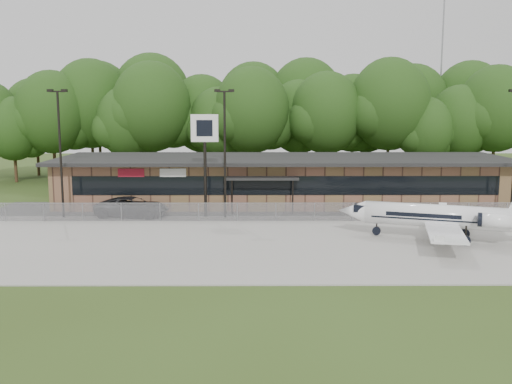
{
  "coord_description": "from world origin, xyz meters",
  "views": [
    {
      "loc": [
        -2.71,
        -28.5,
        8.94
      ],
      "look_at": [
        -2.55,
        12.0,
        2.81
      ],
      "focal_mm": 40.0,
      "sensor_mm": 36.0,
      "label": 1
    }
  ],
  "objects_px": {
    "terminal": "(283,179)",
    "pole_sign": "(205,139)",
    "business_jet": "(446,217)",
    "suv": "(132,207)"
  },
  "relations": [
    {
      "from": "suv",
      "to": "terminal",
      "type": "bearing_deg",
      "value": -56.09
    },
    {
      "from": "terminal",
      "to": "pole_sign",
      "type": "relative_size",
      "value": 4.95
    },
    {
      "from": "business_jet",
      "to": "suv",
      "type": "distance_m",
      "value": 24.19
    },
    {
      "from": "suv",
      "to": "pole_sign",
      "type": "relative_size",
      "value": 0.71
    },
    {
      "from": "suv",
      "to": "pole_sign",
      "type": "distance_m",
      "value": 8.13
    },
    {
      "from": "business_jet",
      "to": "suv",
      "type": "xyz_separation_m",
      "value": [
        -22.6,
        8.59,
        -0.83
      ]
    },
    {
      "from": "suv",
      "to": "pole_sign",
      "type": "height_order",
      "value": "pole_sign"
    },
    {
      "from": "terminal",
      "to": "pole_sign",
      "type": "distance_m",
      "value": 10.58
    },
    {
      "from": "suv",
      "to": "pole_sign",
      "type": "xyz_separation_m",
      "value": [
        5.96,
        -0.21,
        5.52
      ]
    },
    {
      "from": "terminal",
      "to": "suv",
      "type": "height_order",
      "value": "terminal"
    }
  ]
}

